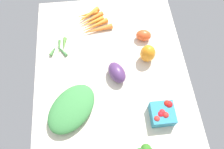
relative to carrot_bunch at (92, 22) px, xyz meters
The scene contains 8 objects.
tablecloth 34.83cm from the carrot_bunch, 167.13° to the right, with size 104.00×76.00×2.00cm, color beige.
carrot_bunch is the anchor object (origin of this frame).
eggplant 35.14cm from the carrot_bunch, 163.28° to the right, with size 11.47×7.24×7.24cm, color #523165.
leafy_greens_clump 51.08cm from the carrot_bunch, 166.38° to the left, with size 25.57×16.99×6.89cm, color #3B8241.
okra_pile 23.27cm from the carrot_bunch, 130.23° to the left, with size 11.51×9.75×1.92cm.
berry_basket 62.54cm from the carrot_bunch, 153.42° to the right, with size 10.29×10.29×7.43cm.
roma_tomato 29.69cm from the carrot_bunch, 116.00° to the right, with size 7.92×5.88×5.88cm, color #DB5126.
bell_pepper_orange 36.96cm from the carrot_bunch, 134.15° to the right, with size 7.50×7.50×10.15cm, color orange.
Camera 1 is at (-48.44, 4.95, 101.34)cm, focal length 35.88 mm.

